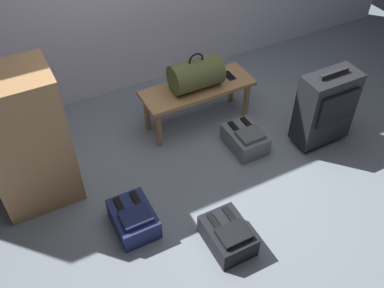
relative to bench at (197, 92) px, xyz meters
The scene contains 9 objects.
ground_plane 0.82m from the bench, 97.77° to the right, with size 6.60×6.60×0.00m, color slate.
bench is the anchor object (origin of this frame).
duffel_bag_olive 0.19m from the bench, behind, with size 0.44×0.26×0.34m.
cell_phone 0.33m from the bench, ahead, with size 0.07×0.14×0.01m.
suitcase_upright_charcoal 1.10m from the bench, 40.64° to the right, with size 0.48×0.26×0.72m.
backpack_dark 1.36m from the bench, 108.88° to the right, with size 0.28×0.38×0.21m.
backpack_navy 1.30m from the bench, 139.18° to the right, with size 0.28×0.38×0.21m.
backpack_grey 0.58m from the bench, 66.52° to the right, with size 0.28×0.38×0.21m.
side_cabinet 1.50m from the bench, behind, with size 0.56×0.44×1.10m.
Camera 1 is at (-1.37, -1.98, 2.64)m, focal length 40.74 mm.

